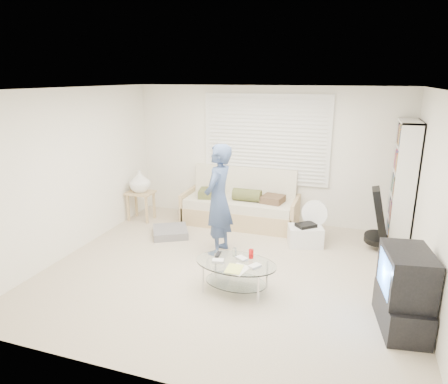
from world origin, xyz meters
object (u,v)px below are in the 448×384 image
(bookshelf, at_px, (402,185))
(tv_unit, at_px, (404,291))
(futon_sofa, at_px, (241,206))
(coffee_table, at_px, (236,268))

(bookshelf, height_order, tv_unit, bookshelf)
(bookshelf, xyz_separation_m, tv_unit, (-0.12, -2.46, -0.57))
(futon_sofa, relative_size, bookshelf, 1.05)
(bookshelf, height_order, coffee_table, bookshelf)
(futon_sofa, relative_size, coffee_table, 1.94)
(futon_sofa, xyz_separation_m, bookshelf, (2.69, -0.09, 0.67))
(coffee_table, bearing_deg, tv_unit, -5.32)
(futon_sofa, xyz_separation_m, coffee_table, (0.63, -2.37, -0.02))
(futon_sofa, bearing_deg, bookshelf, -1.88)
(bookshelf, relative_size, coffee_table, 1.86)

